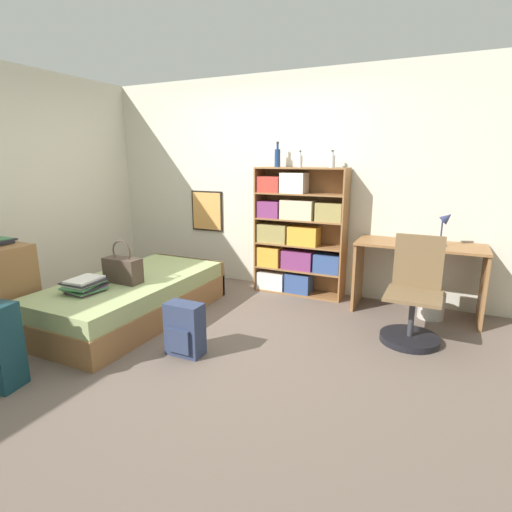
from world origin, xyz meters
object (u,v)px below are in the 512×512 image
object	(u,v)px
bed	(134,298)
bookcase	(295,235)
desk_chair	(413,309)
waste_bin	(431,305)
bottle_green	(277,157)
bottle_clear	(332,161)
bottle_brown	(300,161)
backpack	(185,330)
book_stack_on_bed	(85,285)
desk_lamp	(446,223)
handbag	(123,269)
desk	(418,265)

from	to	relation	value
bed	bookcase	distance (m)	1.97
desk_chair	waste_bin	xyz separation A→B (m)	(0.14, 0.64, -0.16)
bottle_green	bottle_clear	size ratio (longest dim) A/B	1.55
bottle_green	bottle_clear	bearing A→B (deg)	-2.09
bottle_brown	backpack	size ratio (longest dim) A/B	0.41
bottle_green	backpack	distance (m)	2.41
book_stack_on_bed	bottle_brown	size ratio (longest dim) A/B	2.11
bookcase	bottle_brown	distance (m)	0.87
bottle_green	waste_bin	distance (m)	2.36
desk_lamp	desk_chair	world-z (taller)	desk_lamp
handbag	backpack	world-z (taller)	handbag
bottle_clear	desk	world-z (taller)	bottle_clear
bed	bookcase	bearing A→B (deg)	50.26
bottle_green	desk_lamp	size ratio (longest dim) A/B	0.81
bed	waste_bin	size ratio (longest dim) A/B	7.37
bookcase	desk	distance (m)	1.42
bottle_clear	desk	size ratio (longest dim) A/B	0.15
desk_lamp	backpack	distance (m)	2.70
book_stack_on_bed	bottle_clear	world-z (taller)	bottle_clear
bottle_clear	desk_chair	xyz separation A→B (m)	(1.01, -0.82, -1.29)
bed	desk_lamp	xyz separation A→B (m)	(2.83, 1.33, 0.78)
bookcase	backpack	bearing A→B (deg)	-97.75
handbag	waste_bin	size ratio (longest dim) A/B	1.54
bed	waste_bin	bearing A→B (deg)	24.99
handbag	waste_bin	bearing A→B (deg)	27.48
bed	desk_lamp	size ratio (longest dim) A/B	5.67
bookcase	bed	bearing A→B (deg)	-129.74
handbag	bottle_brown	size ratio (longest dim) A/B	2.28
book_stack_on_bed	desk_lamp	xyz separation A→B (m)	(2.93, 1.84, 0.51)
bed	bottle_clear	bearing A→B (deg)	42.28
bottle_brown	desk_chair	distance (m)	2.03
bookcase	bottle_green	bearing A→B (deg)	170.21
bookcase	bottle_green	xyz separation A→B (m)	(-0.25, 0.04, 0.91)
bed	book_stack_on_bed	xyz separation A→B (m)	(-0.09, -0.51, 0.27)
bottle_green	desk	bearing A→B (deg)	-5.31
backpack	desk_lamp	bearing A→B (deg)	43.52
waste_bin	bookcase	bearing A→B (deg)	174.06
bookcase	desk_lamp	xyz separation A→B (m)	(1.62, -0.13, 0.28)
bed	handbag	distance (m)	0.37
bed	waste_bin	xyz separation A→B (m)	(2.79, 1.30, -0.07)
desk_chair	book_stack_on_bed	bearing A→B (deg)	-156.74
handbag	backpack	size ratio (longest dim) A/B	0.94
bottle_brown	bottle_clear	size ratio (longest dim) A/B	0.99
desk_chair	waste_bin	bearing A→B (deg)	77.27
bookcase	backpack	size ratio (longest dim) A/B	3.36
desk_lamp	desk_chair	size ratio (longest dim) A/B	0.38
desk_chair	backpack	bearing A→B (deg)	-146.53
handbag	desk	xyz separation A→B (m)	(2.61, 1.49, -0.02)
book_stack_on_bed	handbag	bearing A→B (deg)	73.67
desk	bottle_brown	bearing A→B (deg)	176.98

